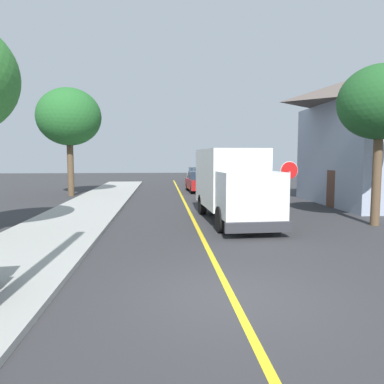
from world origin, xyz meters
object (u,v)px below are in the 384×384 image
object	(u,v)px
parked_car_mid	(199,182)
parked_car_furthest	(197,175)
parked_car_near	(218,189)
parked_car_far	(202,178)
street_tree_far_side	(380,103)
stop_sign	(289,179)
street_tree_down_block	(69,117)
box_truck	(233,181)

from	to	relation	value
parked_car_mid	parked_car_furthest	bearing A→B (deg)	85.62
parked_car_near	parked_car_far	world-z (taller)	same
street_tree_far_side	stop_sign	bearing A→B (deg)	152.19
parked_car_furthest	street_tree_down_block	world-z (taller)	street_tree_down_block
stop_sign	parked_car_mid	bearing A→B (deg)	101.01
box_truck	street_tree_down_block	distance (m)	15.58
street_tree_far_side	box_truck	bearing A→B (deg)	163.75
parked_car_furthest	street_tree_down_block	distance (m)	18.72
stop_sign	street_tree_down_block	bearing A→B (deg)	137.18
street_tree_down_block	parked_car_mid	bearing A→B (deg)	13.94
street_tree_down_block	parked_car_near	bearing A→B (deg)	-20.84
parked_car_mid	street_tree_down_block	bearing A→B (deg)	-166.06
parked_car_mid	stop_sign	size ratio (longest dim) A/B	1.69
parked_car_furthest	box_truck	bearing A→B (deg)	-91.80
parked_car_near	parked_car_furthest	xyz separation A→B (m)	(0.33, 18.53, 0.00)
box_truck	stop_sign	size ratio (longest dim) A/B	2.75
box_truck	parked_car_far	distance (m)	20.58
parked_car_furthest	street_tree_far_side	bearing A→B (deg)	-80.00
parked_car_mid	parked_car_furthest	size ratio (longest dim) A/B	1.00
parked_car_mid	parked_car_far	distance (m)	6.75
parked_car_near	street_tree_down_block	size ratio (longest dim) A/B	0.57
parked_car_near	parked_car_mid	xyz separation A→B (m)	(-0.61, 6.32, 0.00)
box_truck	parked_car_furthest	xyz separation A→B (m)	(0.82, 26.07, -0.97)
parked_car_furthest	street_tree_far_side	distance (m)	28.47
box_truck	street_tree_down_block	bearing A→B (deg)	130.54
parked_car_far	street_tree_down_block	size ratio (longest dim) A/B	0.57
parked_car_near	street_tree_far_side	world-z (taller)	street_tree_far_side
box_truck	stop_sign	xyz separation A→B (m)	(2.58, -0.02, 0.09)
parked_car_far	stop_sign	xyz separation A→B (m)	(1.78, -20.56, 1.06)
box_truck	street_tree_down_block	size ratio (longest dim) A/B	0.93
street_tree_far_side	street_tree_down_block	bearing A→B (deg)	139.76
box_truck	stop_sign	bearing A→B (deg)	-0.37
box_truck	stop_sign	distance (m)	2.59
street_tree_far_side	street_tree_down_block	distance (m)	20.33
parked_car_near	parked_car_far	size ratio (longest dim) A/B	1.00
parked_car_far	stop_sign	distance (m)	20.67
parked_car_near	parked_car_furthest	bearing A→B (deg)	88.99
stop_sign	parked_car_far	bearing A→B (deg)	94.94
box_truck	street_tree_down_block	xyz separation A→B (m)	(-9.80, 11.46, 3.94)
parked_car_near	street_tree_far_side	distance (m)	11.39
parked_car_far	parked_car_furthest	world-z (taller)	same
parked_car_mid	parked_car_far	bearing A→B (deg)	82.15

